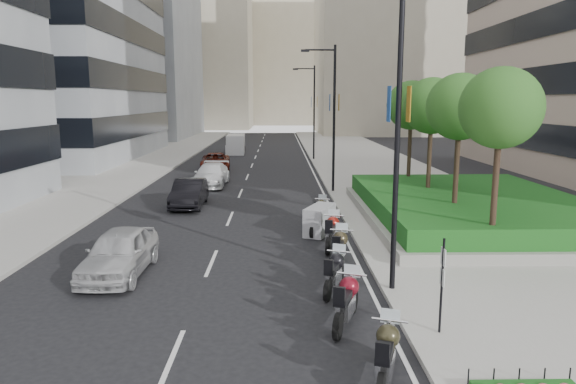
{
  "coord_description": "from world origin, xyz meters",
  "views": [
    {
      "loc": [
        0.92,
        -13.6,
        5.68
      ],
      "look_at": [
        1.29,
        7.13,
        2.0
      ],
      "focal_mm": 32.0,
      "sensor_mm": 36.0,
      "label": 1
    }
  ],
  "objects_px": {
    "motorcycle_4": "(332,232)",
    "parking_sign": "(442,281)",
    "motorcycle_1": "(347,301)",
    "motorcycle_3": "(339,249)",
    "motorcycle_6": "(320,211)",
    "motorcycle_0": "(386,354)",
    "car_d": "(215,161)",
    "lamp_post_0": "(393,123)",
    "lamp_post_1": "(332,111)",
    "motorcycle_2": "(335,272)",
    "delivery_van": "(236,145)",
    "car_b": "(189,193)",
    "car_c": "(211,175)",
    "lamp_post_2": "(313,108)",
    "motorcycle_5": "(320,220)",
    "car_a": "(119,252)"
  },
  "relations": [
    {
      "from": "motorcycle_4",
      "to": "motorcycle_5",
      "type": "relative_size",
      "value": 1.09
    },
    {
      "from": "lamp_post_0",
      "to": "motorcycle_0",
      "type": "xyz_separation_m",
      "value": [
        -1.05,
        -4.95,
        -4.46
      ]
    },
    {
      "from": "lamp_post_1",
      "to": "delivery_van",
      "type": "bearing_deg",
      "value": 107.89
    },
    {
      "from": "lamp_post_1",
      "to": "motorcycle_1",
      "type": "relative_size",
      "value": 3.9
    },
    {
      "from": "motorcycle_3",
      "to": "motorcycle_6",
      "type": "distance_m",
      "value": 6.64
    },
    {
      "from": "motorcycle_0",
      "to": "parking_sign",
      "type": "bearing_deg",
      "value": -23.28
    },
    {
      "from": "motorcycle_1",
      "to": "motorcycle_6",
      "type": "distance_m",
      "value": 11.26
    },
    {
      "from": "motorcycle_1",
      "to": "motorcycle_3",
      "type": "distance_m",
      "value": 4.64
    },
    {
      "from": "lamp_post_2",
      "to": "motorcycle_6",
      "type": "relative_size",
      "value": 4.27
    },
    {
      "from": "motorcycle_1",
      "to": "delivery_van",
      "type": "relative_size",
      "value": 0.47
    },
    {
      "from": "lamp_post_2",
      "to": "motorcycle_3",
      "type": "bearing_deg",
      "value": -92.02
    },
    {
      "from": "motorcycle_0",
      "to": "car_a",
      "type": "bearing_deg",
      "value": 65.86
    },
    {
      "from": "motorcycle_3",
      "to": "delivery_van",
      "type": "xyz_separation_m",
      "value": [
        -6.81,
        39.21,
        0.31
      ]
    },
    {
      "from": "lamp_post_0",
      "to": "motorcycle_1",
      "type": "bearing_deg",
      "value": -124.46
    },
    {
      "from": "motorcycle_4",
      "to": "lamp_post_1",
      "type": "bearing_deg",
      "value": 8.33
    },
    {
      "from": "car_d",
      "to": "lamp_post_0",
      "type": "bearing_deg",
      "value": -77.89
    },
    {
      "from": "car_b",
      "to": "delivery_van",
      "type": "xyz_separation_m",
      "value": [
        0.16,
        28.72,
        0.22
      ]
    },
    {
      "from": "motorcycle_1",
      "to": "motorcycle_4",
      "type": "height_order",
      "value": "motorcycle_4"
    },
    {
      "from": "motorcycle_2",
      "to": "parking_sign",
      "type": "bearing_deg",
      "value": -125.57
    },
    {
      "from": "motorcycle_6",
      "to": "car_d",
      "type": "distance_m",
      "value": 20.43
    },
    {
      "from": "motorcycle_1",
      "to": "car_b",
      "type": "xyz_separation_m",
      "value": [
        -6.61,
        15.12,
        0.1
      ]
    },
    {
      "from": "car_b",
      "to": "delivery_van",
      "type": "relative_size",
      "value": 0.91
    },
    {
      "from": "lamp_post_2",
      "to": "motorcycle_1",
      "type": "relative_size",
      "value": 3.9
    },
    {
      "from": "parking_sign",
      "to": "motorcycle_5",
      "type": "distance_m",
      "value": 10.2
    },
    {
      "from": "lamp_post_2",
      "to": "motorcycle_6",
      "type": "height_order",
      "value": "lamp_post_2"
    },
    {
      "from": "motorcycle_3",
      "to": "motorcycle_2",
      "type": "bearing_deg",
      "value": -176.04
    },
    {
      "from": "motorcycle_2",
      "to": "car_d",
      "type": "bearing_deg",
      "value": 33.66
    },
    {
      "from": "lamp_post_0",
      "to": "car_d",
      "type": "distance_m",
      "value": 29.75
    },
    {
      "from": "motorcycle_0",
      "to": "motorcycle_6",
      "type": "height_order",
      "value": "motorcycle_0"
    },
    {
      "from": "motorcycle_0",
      "to": "car_c",
      "type": "height_order",
      "value": "car_c"
    },
    {
      "from": "motorcycle_0",
      "to": "car_c",
      "type": "distance_m",
      "value": 25.79
    },
    {
      "from": "parking_sign",
      "to": "car_a",
      "type": "relative_size",
      "value": 0.56
    },
    {
      "from": "lamp_post_2",
      "to": "motorcycle_5",
      "type": "xyz_separation_m",
      "value": [
        -1.47,
        -28.06,
        -4.45
      ]
    },
    {
      "from": "motorcycle_4",
      "to": "delivery_van",
      "type": "xyz_separation_m",
      "value": [
        -6.78,
        36.88,
        0.31
      ]
    },
    {
      "from": "delivery_van",
      "to": "parking_sign",
      "type": "bearing_deg",
      "value": -81.19
    },
    {
      "from": "car_d",
      "to": "motorcycle_5",
      "type": "bearing_deg",
      "value": -76.34
    },
    {
      "from": "motorcycle_4",
      "to": "parking_sign",
      "type": "bearing_deg",
      "value": -152.93
    },
    {
      "from": "lamp_post_1",
      "to": "motorcycle_0",
      "type": "bearing_deg",
      "value": -92.75
    },
    {
      "from": "lamp_post_2",
      "to": "motorcycle_4",
      "type": "relative_size",
      "value": 3.74
    },
    {
      "from": "lamp_post_1",
      "to": "delivery_van",
      "type": "distance_m",
      "value": 26.22
    },
    {
      "from": "motorcycle_0",
      "to": "motorcycle_5",
      "type": "relative_size",
      "value": 1.01
    },
    {
      "from": "motorcycle_1",
      "to": "parking_sign",
      "type": "bearing_deg",
      "value": -90.26
    },
    {
      "from": "motorcycle_3",
      "to": "lamp_post_1",
      "type": "bearing_deg",
      "value": 9.57
    },
    {
      "from": "motorcycle_4",
      "to": "car_b",
      "type": "relative_size",
      "value": 0.53
    },
    {
      "from": "motorcycle_3",
      "to": "motorcycle_6",
      "type": "relative_size",
      "value": 1.14
    },
    {
      "from": "motorcycle_3",
      "to": "lamp_post_2",
      "type": "bearing_deg",
      "value": 12.07
    },
    {
      "from": "lamp_post_0",
      "to": "motorcycle_5",
      "type": "distance_m",
      "value": 8.37
    },
    {
      "from": "lamp_post_1",
      "to": "car_c",
      "type": "xyz_separation_m",
      "value": [
        -7.83,
        2.94,
        -4.32
      ]
    },
    {
      "from": "motorcycle_2",
      "to": "motorcycle_6",
      "type": "height_order",
      "value": "motorcycle_2"
    },
    {
      "from": "lamp_post_2",
      "to": "car_d",
      "type": "bearing_deg",
      "value": -141.32
    }
  ]
}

